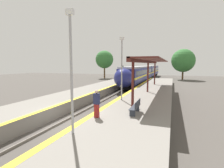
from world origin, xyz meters
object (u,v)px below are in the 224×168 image
person_waiting (97,103)px  lamppost_near (71,65)px  platform_bench (136,107)px  railway_signal (123,74)px  lamppost_mid (122,65)px  train (145,72)px

person_waiting → lamppost_near: 3.49m
lamppost_near → platform_bench: bearing=62.9°
railway_signal → lamppost_mid: bearing=-74.6°
train → lamppost_near: 38.43m
lamppost_near → train: bearing=93.5°
railway_signal → lamppost_mid: 16.21m
train → person_waiting: size_ratio=26.60×
train → lamppost_mid: lamppost_mid is taller
train → platform_bench: train is taller
train → lamppost_near: bearing=-86.5°
person_waiting → railway_signal: size_ratio=0.43×
person_waiting → lamppost_mid: size_ratio=0.30×
lamppost_near → lamppost_mid: same height
platform_bench → person_waiting: (-2.09, -1.57, 0.40)m
train → person_waiting: train is taller
lamppost_near → lamppost_mid: 8.21m
train → railway_signal: 14.69m
person_waiting → railway_signal: railway_signal is taller
lamppost_mid → lamppost_near: bearing=-90.0°
platform_bench → lamppost_near: lamppost_near is taller
lamppost_near → person_waiting: bearing=88.8°
lamppost_near → lamppost_mid: bearing=90.0°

